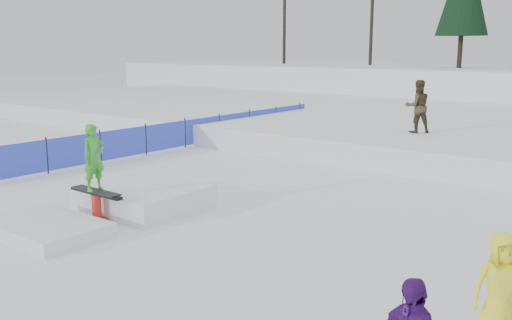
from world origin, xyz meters
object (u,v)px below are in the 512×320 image
Objects in this scene: safety_fence at (185,133)px; jib_rail_feature at (118,202)px; walker_olive at (418,106)px; spectator_yellow at (501,288)px.

safety_fence is 3.64× the size of jib_rail_feature.
walker_olive is at bearing 78.23° from jib_rail_feature.
safety_fence is 8.39m from walker_olive.
walker_olive reaches higher than spectator_yellow.
walker_olive is (7.38, 3.83, 1.15)m from safety_fence.
spectator_yellow reaches higher than safety_fence.
safety_fence is at bearing -15.49° from walker_olive.
safety_fence is 8.88× the size of walker_olive.
walker_olive reaches higher than safety_fence.
safety_fence is at bearing 125.56° from jib_rail_feature.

